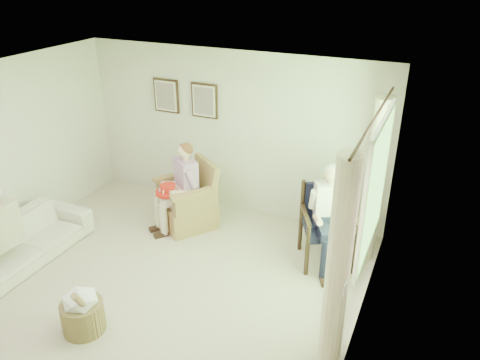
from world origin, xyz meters
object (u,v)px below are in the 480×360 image
(sofa, at_px, (23,242))
(hatbox, at_px, (82,311))
(person_dark, at_px, (328,210))
(red_hat, at_px, (168,190))
(wood_armchair, at_px, (330,221))
(person_wicker, at_px, (182,182))
(wicker_armchair, at_px, (188,205))

(sofa, bearing_deg, hatbox, -113.89)
(person_dark, bearing_deg, hatbox, -158.46)
(red_hat, bearing_deg, person_dark, 2.45)
(red_hat, bearing_deg, sofa, -133.62)
(sofa, relative_size, red_hat, 5.11)
(person_dark, xyz_separation_m, hatbox, (-2.14, -2.33, -0.57))
(sofa, relative_size, person_dark, 1.37)
(hatbox, bearing_deg, sofa, 156.11)
(wood_armchair, distance_m, hatbox, 3.31)
(sofa, relative_size, person_wicker, 1.45)
(sofa, height_order, hatbox, hatbox)
(wood_armchair, relative_size, hatbox, 1.54)
(person_dark, distance_m, hatbox, 3.22)
(wicker_armchair, height_order, sofa, wicker_armchair)
(wood_armchair, distance_m, red_hat, 2.41)
(wicker_armchair, height_order, person_wicker, person_wicker)
(person_dark, bearing_deg, wicker_armchair, 149.20)
(person_wicker, bearing_deg, wood_armchair, 39.14)
(sofa, bearing_deg, red_hat, -43.62)
(person_dark, bearing_deg, wood_armchair, 64.06)
(person_dark, height_order, hatbox, person_dark)
(sofa, bearing_deg, person_dark, -67.29)
(wicker_armchair, height_order, wood_armchair, wood_armchair)
(person_wicker, bearing_deg, wicker_armchair, 126.03)
(hatbox, bearing_deg, person_wicker, 92.28)
(hatbox, bearing_deg, person_dark, 47.48)
(person_wicker, distance_m, red_hat, 0.24)
(wicker_armchair, bearing_deg, person_dark, 31.17)
(person_wicker, xyz_separation_m, red_hat, (-0.15, -0.16, -0.10))
(person_wicker, bearing_deg, person_dark, 34.63)
(sofa, xyz_separation_m, red_hat, (1.42, 1.49, 0.40))
(red_hat, bearing_deg, wicker_armchair, 62.35)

